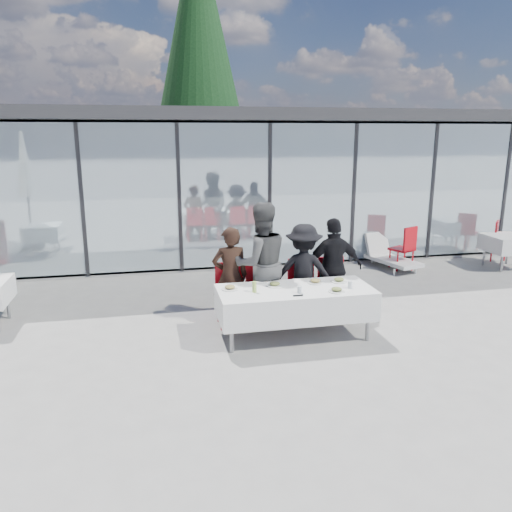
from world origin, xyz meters
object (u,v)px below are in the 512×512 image
(diner_d, at_px, (334,268))
(lounger, at_px, (388,256))
(plate_b, at_px, (275,284))
(plate_a, at_px, (230,288))
(plate_d, at_px, (339,280))
(folded_eyeglasses, at_px, (298,296))
(juice_bottle, at_px, (254,287))
(spare_table_right, at_px, (506,244))
(plate_extra, at_px, (337,290))
(diner_chair_a, at_px, (230,291))
(plate_c, at_px, (315,281))
(diner_a, at_px, (230,276))
(diner_chair_b, at_px, (260,289))
(diner_b, at_px, (261,263))
(conifer_tree, at_px, (199,47))
(spare_chair_a, at_px, (501,240))
(diner_chair_d, at_px, (332,284))
(diner_c, at_px, (303,272))
(spare_chair_b, at_px, (405,246))
(dining_table, at_px, (295,302))
(diner_chair_c, at_px, (303,286))

(diner_d, bearing_deg, lounger, -130.27)
(plate_b, bearing_deg, plate_a, -178.02)
(plate_d, distance_m, folded_eyeglasses, 0.96)
(juice_bottle, distance_m, spare_table_right, 6.93)
(plate_extra, distance_m, folded_eyeglasses, 0.60)
(plate_d, height_order, folded_eyeglasses, plate_d)
(lounger, bearing_deg, plate_a, -141.77)
(diner_chair_a, height_order, plate_d, diner_chair_a)
(plate_b, relative_size, plate_c, 1.00)
(diner_a, relative_size, diner_chair_b, 1.60)
(diner_a, bearing_deg, diner_b, 177.36)
(diner_chair_b, relative_size, plate_c, 4.05)
(plate_c, xyz_separation_m, conifer_tree, (-0.36, 12.65, 5.21))
(spare_chair_a, bearing_deg, diner_chair_a, -159.90)
(plate_a, relative_size, plate_b, 1.00)
(diner_chair_d, relative_size, plate_d, 4.05)
(plate_extra, height_order, juice_bottle, juice_bottle)
(plate_d, bearing_deg, diner_chair_d, 78.60)
(diner_d, height_order, conifer_tree, conifer_tree)
(plate_extra, xyz_separation_m, spare_table_right, (5.17, 3.05, -0.22))
(diner_chair_a, height_order, folded_eyeglasses, diner_chair_a)
(diner_c, bearing_deg, conifer_tree, -71.60)
(diner_chair_a, xyz_separation_m, plate_extra, (1.37, -1.02, 0.24))
(juice_bottle, bearing_deg, plate_a, 149.36)
(diner_b, relative_size, folded_eyeglasses, 13.75)
(diner_c, relative_size, spare_table_right, 1.82)
(spare_chair_b, relative_size, lounger, 0.68)
(conifer_tree, bearing_deg, plate_c, -88.35)
(plate_a, height_order, lounger, plate_a)
(plate_a, bearing_deg, diner_a, 80.37)
(plate_a, xyz_separation_m, spare_table_right, (6.64, 2.63, -0.22))
(diner_chair_d, relative_size, plate_extra, 4.05)
(folded_eyeglasses, distance_m, spare_chair_a, 6.94)
(dining_table, xyz_separation_m, spare_chair_a, (5.90, 3.22, -0.00))
(diner_chair_b, relative_size, conifer_tree, 0.09)
(diner_a, distance_m, diner_chair_c, 1.21)
(folded_eyeglasses, height_order, lounger, folded_eyeglasses)
(plate_c, xyz_separation_m, plate_extra, (0.16, -0.47, 0.00))
(diner_chair_a, bearing_deg, diner_c, -1.27)
(diner_chair_a, relative_size, plate_b, 4.05)
(plate_c, distance_m, spare_table_right, 5.93)
(diner_a, bearing_deg, diner_chair_d, 178.25)
(plate_c, bearing_deg, spare_chair_b, 43.55)
(diner_b, height_order, spare_chair_a, diner_b)
(diner_chair_c, height_order, plate_b, diner_chair_c)
(plate_extra, relative_size, juice_bottle, 1.55)
(diner_chair_c, xyz_separation_m, spare_table_right, (5.36, 2.03, 0.02))
(plate_d, height_order, plate_extra, same)
(plate_extra, height_order, spare_table_right, plate_extra)
(plate_b, bearing_deg, juice_bottle, -148.92)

